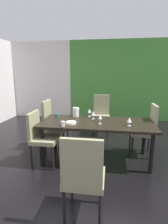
{
  "coord_description": "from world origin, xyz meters",
  "views": [
    {
      "loc": [
        0.68,
        -2.94,
        1.61
      ],
      "look_at": [
        0.18,
        0.34,
        0.85
      ],
      "focal_mm": 28.0,
      "sensor_mm": 36.0,
      "label": 1
    }
  ],
  "objects_px": {
    "chair_right_far": "(147,128)",
    "cup_north": "(63,124)",
    "wine_glass_west": "(89,111)",
    "wine_glass_rear": "(93,114)",
    "chair_head_far": "(101,113)",
    "serving_bowl_center": "(71,123)",
    "chair_left_far": "(52,123)",
    "chair_left_near": "(41,135)",
    "pitcher_left": "(76,112)",
    "wine_glass_front": "(100,117)",
    "cup_south": "(57,115)",
    "dining_table": "(97,126)",
    "chair_head_near": "(83,175)",
    "wine_glass_near_window": "(129,120)"
  },
  "relations": [
    {
      "from": "chair_left_near",
      "to": "chair_head_far",
      "type": "distance_m",
      "value": 1.98
    },
    {
      "from": "chair_left_near",
      "to": "pitcher_left",
      "type": "distance_m",
      "value": 0.87
    },
    {
      "from": "wine_glass_west",
      "to": "pitcher_left",
      "type": "relative_size",
      "value": 0.88
    },
    {
      "from": "dining_table",
      "to": "chair_head_far",
      "type": "xyz_separation_m",
      "value": [
        0.0,
        1.42,
        -0.09
      ]
    },
    {
      "from": "dining_table",
      "to": "chair_head_far",
      "type": "distance_m",
      "value": 1.43
    },
    {
      "from": "chair_head_near",
      "to": "wine_glass_west",
      "type": "xyz_separation_m",
      "value": [
        -0.16,
        1.78,
        0.29
      ]
    },
    {
      "from": "wine_glass_front",
      "to": "pitcher_left",
      "type": "xyz_separation_m",
      "value": [
        -0.52,
        0.45,
        -0.03
      ]
    },
    {
      "from": "cup_north",
      "to": "chair_left_far",
      "type": "bearing_deg",
      "value": 122.09
    },
    {
      "from": "wine_glass_near_window",
      "to": "chair_head_near",
      "type": "bearing_deg",
      "value": -114.55
    },
    {
      "from": "chair_left_far",
      "to": "wine_glass_near_window",
      "type": "height_order",
      "value": "chair_left_far"
    },
    {
      "from": "wine_glass_west",
      "to": "serving_bowl_center",
      "type": "bearing_deg",
      "value": -115.25
    },
    {
      "from": "chair_right_far",
      "to": "serving_bowl_center",
      "type": "relative_size",
      "value": 5.5
    },
    {
      "from": "wine_glass_west",
      "to": "wine_glass_front",
      "type": "bearing_deg",
      "value": -62.69
    },
    {
      "from": "chair_right_far",
      "to": "cup_north",
      "type": "relative_size",
      "value": 11.57
    },
    {
      "from": "cup_north",
      "to": "wine_glass_near_window",
      "type": "bearing_deg",
      "value": 9.92
    },
    {
      "from": "chair_left_far",
      "to": "chair_head_near",
      "type": "relative_size",
      "value": 1.04
    },
    {
      "from": "chair_left_far",
      "to": "cup_north",
      "type": "relative_size",
      "value": 11.9
    },
    {
      "from": "chair_left_near",
      "to": "chair_right_far",
      "type": "xyz_separation_m",
      "value": [
        1.89,
        0.64,
        0.02
      ]
    },
    {
      "from": "chair_right_far",
      "to": "wine_glass_west",
      "type": "distance_m",
      "value": 1.16
    },
    {
      "from": "dining_table",
      "to": "chair_right_far",
      "type": "distance_m",
      "value": 1.0
    },
    {
      "from": "serving_bowl_center",
      "to": "pitcher_left",
      "type": "relative_size",
      "value": 1.0
    },
    {
      "from": "dining_table",
      "to": "chair_head_far",
      "type": "relative_size",
      "value": 1.98
    },
    {
      "from": "chair_head_far",
      "to": "serving_bowl_center",
      "type": "bearing_deg",
      "value": 74.75
    },
    {
      "from": "chair_left_near",
      "to": "chair_head_far",
      "type": "height_order",
      "value": "chair_head_far"
    },
    {
      "from": "dining_table",
      "to": "chair_right_far",
      "type": "relative_size",
      "value": 2.01
    },
    {
      "from": "chair_left_far",
      "to": "cup_north",
      "type": "bearing_deg",
      "value": 32.09
    },
    {
      "from": "wine_glass_rear",
      "to": "cup_south",
      "type": "bearing_deg",
      "value": 176.66
    },
    {
      "from": "cup_south",
      "to": "chair_left_far",
      "type": "bearing_deg",
      "value": 148.47
    },
    {
      "from": "wine_glass_near_window",
      "to": "wine_glass_west",
      "type": "bearing_deg",
      "value": 145.01
    },
    {
      "from": "wine_glass_near_window",
      "to": "wine_glass_rear",
      "type": "relative_size",
      "value": 0.98
    },
    {
      "from": "wine_glass_west",
      "to": "wine_glass_rear",
      "type": "height_order",
      "value": "wine_glass_west"
    },
    {
      "from": "dining_table",
      "to": "chair_left_far",
      "type": "height_order",
      "value": "chair_left_far"
    },
    {
      "from": "serving_bowl_center",
      "to": "wine_glass_rear",
      "type": "bearing_deg",
      "value": 46.99
    },
    {
      "from": "dining_table",
      "to": "pitcher_left",
      "type": "bearing_deg",
      "value": 143.0
    },
    {
      "from": "chair_left_near",
      "to": "chair_head_near",
      "type": "height_order",
      "value": "chair_head_near"
    },
    {
      "from": "chair_head_far",
      "to": "cup_north",
      "type": "height_order",
      "value": "chair_head_far"
    },
    {
      "from": "wine_glass_rear",
      "to": "dining_table",
      "type": "bearing_deg",
      "value": -66.91
    },
    {
      "from": "wine_glass_west",
      "to": "chair_left_far",
      "type": "bearing_deg",
      "value": -176.9
    },
    {
      "from": "wine_glass_rear",
      "to": "pitcher_left",
      "type": "xyz_separation_m",
      "value": [
        -0.37,
        0.15,
        -0.01
      ]
    },
    {
      "from": "wine_glass_front",
      "to": "cup_south",
      "type": "distance_m",
      "value": 0.95
    },
    {
      "from": "wine_glass_rear",
      "to": "cup_north",
      "type": "bearing_deg",
      "value": -129.9
    },
    {
      "from": "chair_left_far",
      "to": "chair_head_far",
      "type": "distance_m",
      "value": 1.46
    },
    {
      "from": "chair_head_near",
      "to": "pitcher_left",
      "type": "relative_size",
      "value": 5.47
    },
    {
      "from": "wine_glass_near_window",
      "to": "wine_glass_rear",
      "type": "bearing_deg",
      "value": 151.61
    },
    {
      "from": "chair_head_far",
      "to": "dining_table",
      "type": "bearing_deg",
      "value": 89.85
    },
    {
      "from": "cup_north",
      "to": "pitcher_left",
      "type": "height_order",
      "value": "pitcher_left"
    },
    {
      "from": "chair_left_far",
      "to": "cup_north",
      "type": "height_order",
      "value": "chair_left_far"
    },
    {
      "from": "wine_glass_rear",
      "to": "pitcher_left",
      "type": "bearing_deg",
      "value": 158.41
    },
    {
      "from": "wine_glass_rear",
      "to": "pitcher_left",
      "type": "relative_size",
      "value": 0.82
    },
    {
      "from": "dining_table",
      "to": "chair_left_near",
      "type": "bearing_deg",
      "value": -161.18
    }
  ]
}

